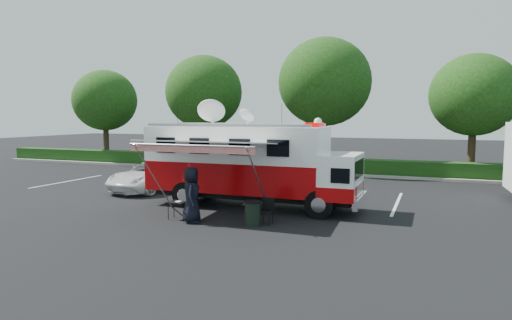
{
  "coord_description": "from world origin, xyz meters",
  "views": [
    {
      "loc": [
        6.88,
        -17.08,
        3.76
      ],
      "look_at": [
        0.0,
        0.5,
        1.9
      ],
      "focal_mm": 32.0,
      "sensor_mm": 36.0,
      "label": 1
    }
  ],
  "objects_px": {
    "white_suv": "(154,190)",
    "folding_table": "(178,203)",
    "trash_bin": "(253,213)",
    "command_truck": "(250,163)"
  },
  "relations": [
    {
      "from": "trash_bin",
      "to": "folding_table",
      "type": "bearing_deg",
      "value": -178.62
    },
    {
      "from": "command_truck",
      "to": "trash_bin",
      "type": "xyz_separation_m",
      "value": [
        1.29,
        -2.92,
        -1.39
      ]
    },
    {
      "from": "white_suv",
      "to": "trash_bin",
      "type": "bearing_deg",
      "value": -28.03
    },
    {
      "from": "command_truck",
      "to": "folding_table",
      "type": "bearing_deg",
      "value": -117.86
    },
    {
      "from": "white_suv",
      "to": "folding_table",
      "type": "xyz_separation_m",
      "value": [
        4.58,
        -5.2,
        0.59
      ]
    },
    {
      "from": "command_truck",
      "to": "trash_bin",
      "type": "relative_size",
      "value": 10.42
    },
    {
      "from": "command_truck",
      "to": "white_suv",
      "type": "distance_m",
      "value": 6.79
    },
    {
      "from": "folding_table",
      "to": "trash_bin",
      "type": "xyz_separation_m",
      "value": [
        2.86,
        0.07,
        -0.17
      ]
    },
    {
      "from": "folding_table",
      "to": "trash_bin",
      "type": "distance_m",
      "value": 2.87
    },
    {
      "from": "folding_table",
      "to": "trash_bin",
      "type": "height_order",
      "value": "trash_bin"
    }
  ]
}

